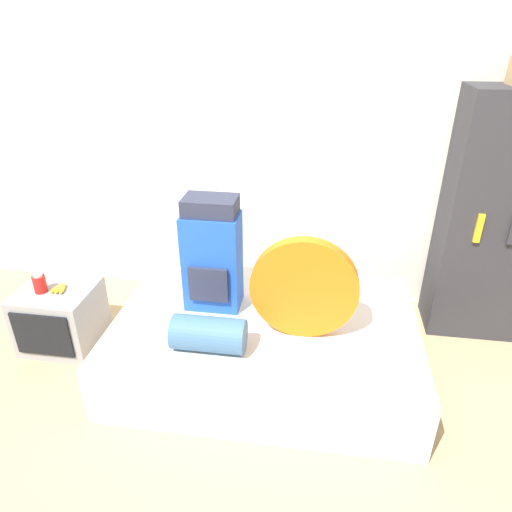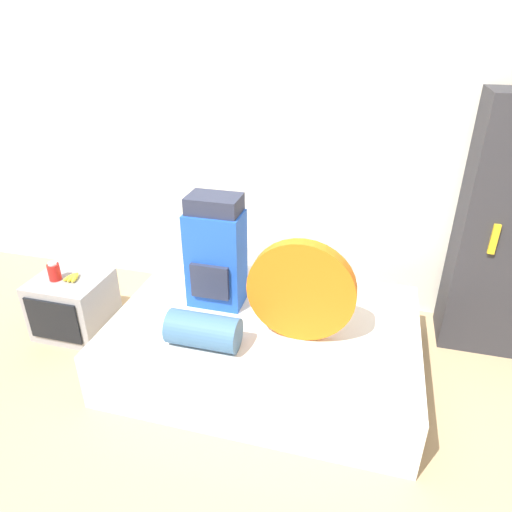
{
  "view_description": "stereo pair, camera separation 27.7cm",
  "coord_description": "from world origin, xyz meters",
  "px_view_note": "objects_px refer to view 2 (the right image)",
  "views": [
    {
      "loc": [
        0.32,
        -1.72,
        2.12
      ],
      "look_at": [
        -0.05,
        0.71,
        0.84
      ],
      "focal_mm": 32.0,
      "sensor_mm": 36.0,
      "label": 1
    },
    {
      "loc": [
        0.59,
        -1.67,
        2.12
      ],
      "look_at": [
        -0.05,
        0.71,
        0.84
      ],
      "focal_mm": 32.0,
      "sensor_mm": 36.0,
      "label": 2
    }
  ],
  "objects_px": {
    "sleeping_roll": "(203,331)",
    "backpack": "(216,253)",
    "tent_bag": "(301,291)",
    "canister": "(54,272)",
    "television": "(74,305)"
  },
  "relations": [
    {
      "from": "television",
      "to": "canister",
      "type": "xyz_separation_m",
      "value": [
        -0.08,
        -0.03,
        0.29
      ]
    },
    {
      "from": "television",
      "to": "canister",
      "type": "distance_m",
      "value": 0.3
    },
    {
      "from": "sleeping_roll",
      "to": "canister",
      "type": "relative_size",
      "value": 3.09
    },
    {
      "from": "sleeping_roll",
      "to": "television",
      "type": "distance_m",
      "value": 1.28
    },
    {
      "from": "sleeping_roll",
      "to": "television",
      "type": "xyz_separation_m",
      "value": [
        -1.2,
        0.38,
        -0.27
      ]
    },
    {
      "from": "backpack",
      "to": "sleeping_roll",
      "type": "relative_size",
      "value": 1.78
    },
    {
      "from": "tent_bag",
      "to": "sleeping_roll",
      "type": "xyz_separation_m",
      "value": [
        -0.53,
        -0.23,
        -0.22
      ]
    },
    {
      "from": "tent_bag",
      "to": "canister",
      "type": "xyz_separation_m",
      "value": [
        -1.8,
        0.12,
        -0.2
      ]
    },
    {
      "from": "tent_bag",
      "to": "canister",
      "type": "height_order",
      "value": "tent_bag"
    },
    {
      "from": "tent_bag",
      "to": "backpack",
      "type": "bearing_deg",
      "value": 158.61
    },
    {
      "from": "backpack",
      "to": "tent_bag",
      "type": "relative_size",
      "value": 1.19
    },
    {
      "from": "sleeping_roll",
      "to": "canister",
      "type": "bearing_deg",
      "value": 164.58
    },
    {
      "from": "backpack",
      "to": "canister",
      "type": "distance_m",
      "value": 1.22
    },
    {
      "from": "sleeping_roll",
      "to": "canister",
      "type": "xyz_separation_m",
      "value": [
        -1.27,
        0.35,
        0.02
      ]
    },
    {
      "from": "sleeping_roll",
      "to": "backpack",
      "type": "bearing_deg",
      "value": 99.61
    }
  ]
}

